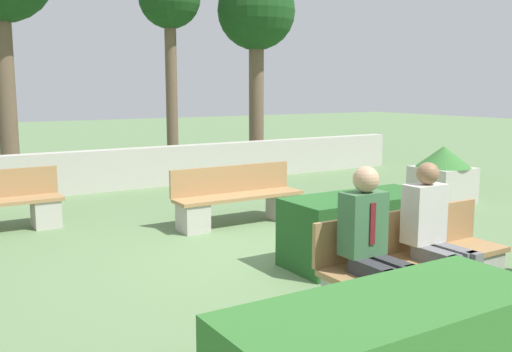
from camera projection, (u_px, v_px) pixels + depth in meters
name	position (u px, v px, depth m)	size (l,w,h in m)	color
ground_plane	(270.00, 258.00, 6.72)	(60.00, 60.00, 0.00)	#607F51
perimeter_wall	(121.00, 169.00, 11.17)	(13.65, 0.30, 0.80)	#B7B2A8
bench_front	(415.00, 268.00, 5.26)	(2.06, 0.49, 0.85)	#A37A4C
bench_right_side	(238.00, 202.00, 8.31)	(1.97, 0.48, 0.85)	#A37A4C
person_seated_man	(373.00, 239.00, 4.73)	(0.38, 0.64, 1.34)	#333338
person_seated_woman	(435.00, 229.00, 5.12)	(0.38, 0.64, 1.32)	slate
hedge_block_near_left	(360.00, 228.00, 6.53)	(1.81, 0.78, 0.77)	#235623
planter_corner_left	(443.00, 173.00, 9.92)	(0.94, 0.94, 0.98)	#B7B2A8
tree_center_right	(170.00, 5.00, 13.08)	(1.43, 1.43, 4.76)	brown
tree_rightmost	(256.00, 16.00, 13.97)	(1.91, 1.91, 4.81)	brown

